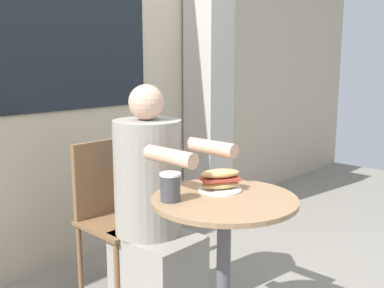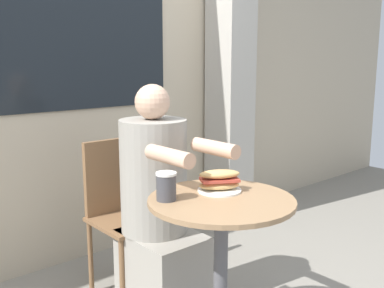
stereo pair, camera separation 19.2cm
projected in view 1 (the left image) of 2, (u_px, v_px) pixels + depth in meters
name	position (u px, v px, depth m)	size (l,w,h in m)	color
storefront_wall	(40.00, 43.00, 2.66)	(8.00, 0.09, 2.80)	#B7A88E
lattice_pillar	(209.00, 73.00, 3.51)	(0.28, 0.28, 2.40)	#B2ADA3
cafe_table	(224.00, 246.00, 1.88)	(0.61, 0.61, 0.75)	#997551
diner_chair	(111.00, 205.00, 2.47)	(0.38, 0.38, 0.87)	brown
seated_diner	(153.00, 220.00, 2.24)	(0.34, 0.60, 1.19)	gray
sandwich_on_plate	(220.00, 181.00, 1.93)	(0.19, 0.19, 0.09)	white
drink_cup	(170.00, 187.00, 1.79)	(0.08, 0.08, 0.11)	#424247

